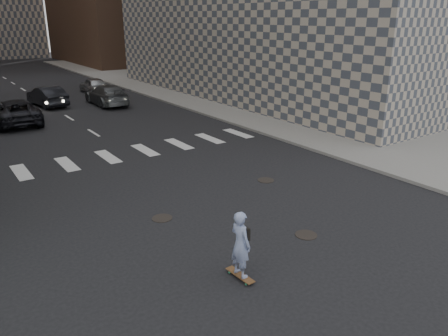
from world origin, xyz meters
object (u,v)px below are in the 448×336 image
Objects in this scene: skateboarder at (241,244)px; traffic_car_e at (47,96)px; traffic_car_d at (94,85)px; traffic_car_c at (15,112)px; traffic_car_b at (107,95)px.

skateboarder reaches higher than traffic_car_e.
traffic_car_d is (6.82, 31.23, -0.30)m from skateboarder.
traffic_car_d is (8.17, 8.83, -0.06)m from traffic_car_c.
traffic_car_b is at bearing 73.95° from skateboarder.
traffic_car_c reaches higher than traffic_car_b.
skateboarder is at bearing 78.27° from traffic_car_e.
skateboarder reaches higher than traffic_car_b.
traffic_car_b is 7.71m from traffic_car_c.
traffic_car_e is (1.84, 27.35, -0.25)m from skateboarder.
traffic_car_b is at bearing 81.77° from traffic_car_d.
traffic_car_d is at bearing -131.16° from traffic_car_c.
skateboarder is 27.41m from traffic_car_e.
traffic_car_c is (-1.35, 22.40, -0.23)m from skateboarder.
traffic_car_b is 1.16× the size of traffic_car_e.
traffic_car_e reaches higher than traffic_car_d.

